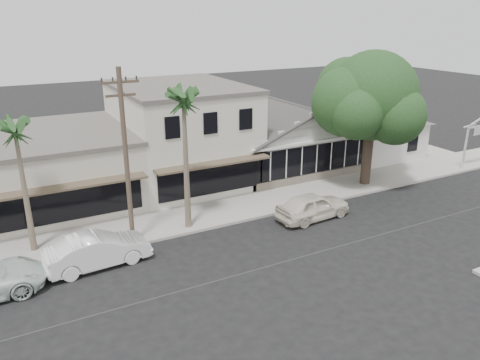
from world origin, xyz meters
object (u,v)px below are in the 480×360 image
utility_pole (126,156)px  car_1 (98,250)px  car_0 (313,206)px  shade_tree (369,98)px

utility_pole → car_1: 4.67m
utility_pole → car_0: (10.12, -1.70, -4.01)m
utility_pole → car_1: size_ratio=1.86×
shade_tree → car_0: bearing=-154.2°
utility_pole → shade_tree: shade_tree is taller
car_0 → shade_tree: shade_tree is taller
car_0 → car_1: bearing=84.1°
car_0 → car_1: car_1 is taller
car_0 → utility_pole: bearing=76.3°
car_0 → car_1: size_ratio=0.95×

